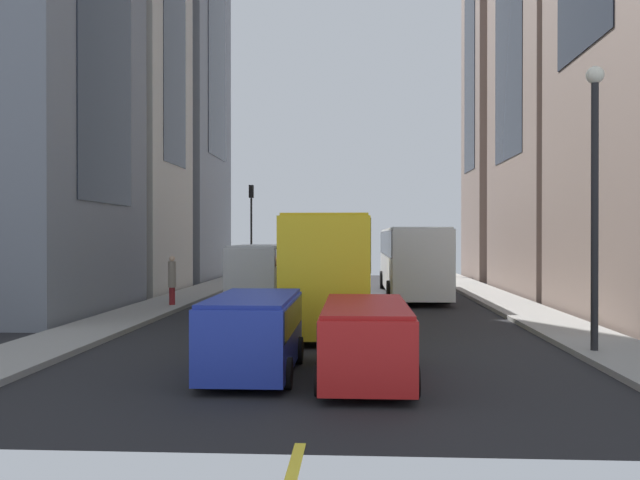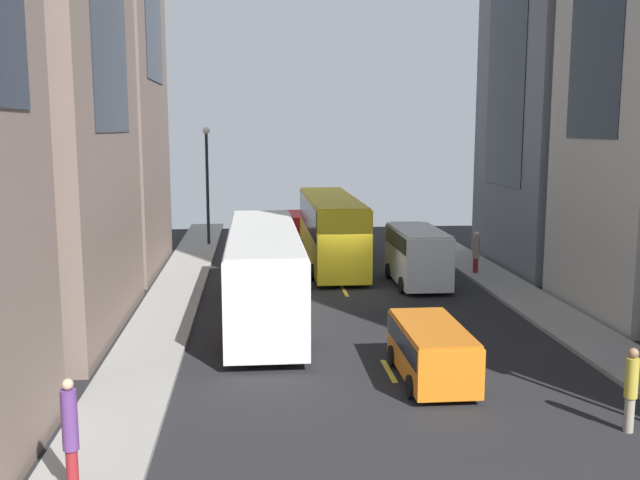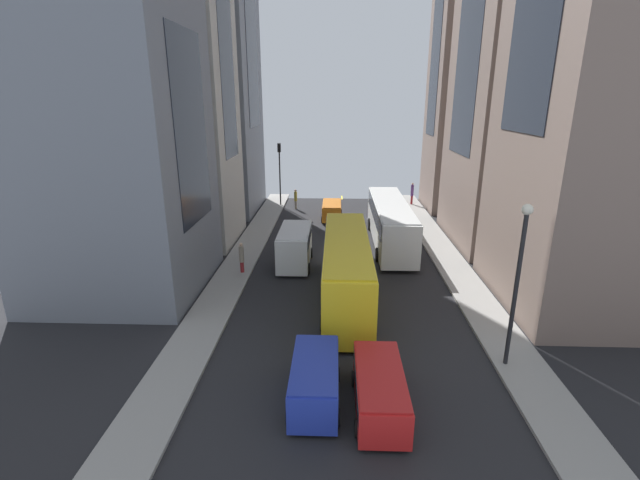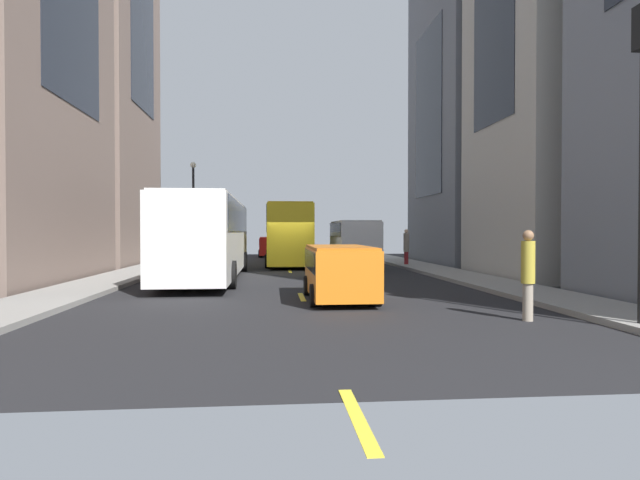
{
  "view_description": "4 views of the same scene",
  "coord_description": "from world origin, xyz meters",
  "px_view_note": "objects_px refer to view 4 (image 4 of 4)",
  "views": [
    {
      "loc": [
        -0.79,
        29.27,
        2.96
      ],
      "look_at": [
        0.74,
        1.25,
        2.81
      ],
      "focal_mm": 36.71,
      "sensor_mm": 36.0,
      "label": 1
    },
    {
      "loc": [
        -3.88,
        -30.59,
        7.11
      ],
      "look_at": [
        -0.7,
        4.17,
        1.64
      ],
      "focal_mm": 40.39,
      "sensor_mm": 36.0,
      "label": 2
    },
    {
      "loc": [
        0.68,
        29.73,
        11.03
      ],
      "look_at": [
        1.76,
        0.25,
        1.6
      ],
      "focal_mm": 25.02,
      "sensor_mm": 36.0,
      "label": 3
    },
    {
      "loc": [
        -0.92,
        -26.56,
        2.02
      ],
      "look_at": [
        1.89,
        3.89,
        1.53
      ],
      "focal_mm": 29.43,
      "sensor_mm": 36.0,
      "label": 4
    }
  ],
  "objects_px": {
    "delivery_van_white": "(354,241)",
    "car_blue_2": "(301,244)",
    "car_orange_1": "(339,268)",
    "pedestrian_crossing_near": "(528,272)",
    "pedestrian_crossing_mid": "(406,246)",
    "city_bus_white": "(209,232)",
    "car_red_0": "(271,245)",
    "streetcar_yellow": "(287,230)"
  },
  "relations": [
    {
      "from": "city_bus_white",
      "to": "delivery_van_white",
      "type": "bearing_deg",
      "value": 35.06
    },
    {
      "from": "car_blue_2",
      "to": "pedestrian_crossing_mid",
      "type": "height_order",
      "value": "pedestrian_crossing_mid"
    },
    {
      "from": "city_bus_white",
      "to": "pedestrian_crossing_mid",
      "type": "height_order",
      "value": "city_bus_white"
    },
    {
      "from": "city_bus_white",
      "to": "car_blue_2",
      "type": "distance_m",
      "value": 20.01
    },
    {
      "from": "streetcar_yellow",
      "to": "car_blue_2",
      "type": "height_order",
      "value": "streetcar_yellow"
    },
    {
      "from": "car_orange_1",
      "to": "car_blue_2",
      "type": "bearing_deg",
      "value": 89.27
    },
    {
      "from": "city_bus_white",
      "to": "pedestrian_crossing_near",
      "type": "relative_size",
      "value": 6.31
    },
    {
      "from": "car_red_0",
      "to": "delivery_van_white",
      "type": "bearing_deg",
      "value": -73.28
    },
    {
      "from": "car_orange_1",
      "to": "pedestrian_crossing_near",
      "type": "distance_m",
      "value": 5.44
    },
    {
      "from": "streetcar_yellow",
      "to": "pedestrian_crossing_near",
      "type": "xyz_separation_m",
      "value": [
        4.79,
        -21.5,
        -1.01
      ]
    },
    {
      "from": "delivery_van_white",
      "to": "pedestrian_crossing_near",
      "type": "height_order",
      "value": "delivery_van_white"
    },
    {
      "from": "car_red_0",
      "to": "pedestrian_crossing_near",
      "type": "distance_m",
      "value": 31.59
    },
    {
      "from": "pedestrian_crossing_near",
      "to": "car_red_0",
      "type": "bearing_deg",
      "value": -165.16
    },
    {
      "from": "delivery_van_white",
      "to": "pedestrian_crossing_near",
      "type": "xyz_separation_m",
      "value": [
        1.39,
        -16.22,
        -0.39
      ]
    },
    {
      "from": "car_blue_2",
      "to": "pedestrian_crossing_mid",
      "type": "bearing_deg",
      "value": -67.0
    },
    {
      "from": "city_bus_white",
      "to": "streetcar_yellow",
      "type": "xyz_separation_m",
      "value": [
        3.62,
        10.22,
        0.11
      ]
    },
    {
      "from": "car_red_0",
      "to": "car_orange_1",
      "type": "distance_m",
      "value": 27.21
    },
    {
      "from": "car_red_0",
      "to": "car_orange_1",
      "type": "height_order",
      "value": "car_orange_1"
    },
    {
      "from": "car_red_0",
      "to": "car_blue_2",
      "type": "height_order",
      "value": "car_blue_2"
    },
    {
      "from": "streetcar_yellow",
      "to": "delivery_van_white",
      "type": "bearing_deg",
      "value": -57.18
    },
    {
      "from": "streetcar_yellow",
      "to": "pedestrian_crossing_near",
      "type": "height_order",
      "value": "streetcar_yellow"
    },
    {
      "from": "streetcar_yellow",
      "to": "car_red_0",
      "type": "bearing_deg",
      "value": 96.26
    },
    {
      "from": "streetcar_yellow",
      "to": "pedestrian_crossing_near",
      "type": "distance_m",
      "value": 22.05
    },
    {
      "from": "streetcar_yellow",
      "to": "car_red_0",
      "type": "distance_m",
      "value": 9.67
    },
    {
      "from": "pedestrian_crossing_near",
      "to": "streetcar_yellow",
      "type": "bearing_deg",
      "value": -163.25
    },
    {
      "from": "delivery_van_white",
      "to": "car_blue_2",
      "type": "bearing_deg",
      "value": 98.12
    },
    {
      "from": "car_blue_2",
      "to": "city_bus_white",
      "type": "bearing_deg",
      "value": -104.4
    },
    {
      "from": "delivery_van_white",
      "to": "car_red_0",
      "type": "height_order",
      "value": "delivery_van_white"
    },
    {
      "from": "streetcar_yellow",
      "to": "pedestrian_crossing_near",
      "type": "relative_size",
      "value": 5.88
    },
    {
      "from": "delivery_van_white",
      "to": "car_orange_1",
      "type": "xyz_separation_m",
      "value": [
        -2.4,
        -12.32,
        -0.57
      ]
    },
    {
      "from": "car_orange_1",
      "to": "pedestrian_crossing_near",
      "type": "xyz_separation_m",
      "value": [
        3.79,
        -3.9,
        0.18
      ]
    },
    {
      "from": "streetcar_yellow",
      "to": "car_blue_2",
      "type": "xyz_separation_m",
      "value": [
        1.35,
        9.14,
        -1.13
      ]
    },
    {
      "from": "car_blue_2",
      "to": "pedestrian_crossing_near",
      "type": "bearing_deg",
      "value": -83.58
    },
    {
      "from": "city_bus_white",
      "to": "car_red_0",
      "type": "relative_size",
      "value": 2.87
    },
    {
      "from": "delivery_van_white",
      "to": "car_blue_2",
      "type": "height_order",
      "value": "delivery_van_white"
    },
    {
      "from": "car_orange_1",
      "to": "pedestrian_crossing_near",
      "type": "height_order",
      "value": "pedestrian_crossing_near"
    },
    {
      "from": "pedestrian_crossing_near",
      "to": "pedestrian_crossing_mid",
      "type": "bearing_deg",
      "value": 178.14
    },
    {
      "from": "pedestrian_crossing_near",
      "to": "city_bus_white",
      "type": "bearing_deg",
      "value": -139.1
    },
    {
      "from": "delivery_van_white",
      "to": "pedestrian_crossing_mid",
      "type": "bearing_deg",
      "value": 28.82
    },
    {
      "from": "delivery_van_white",
      "to": "car_red_0",
      "type": "xyz_separation_m",
      "value": [
        -4.45,
        14.82,
        -0.58
      ]
    },
    {
      "from": "car_blue_2",
      "to": "pedestrian_crossing_near",
      "type": "distance_m",
      "value": 30.84
    },
    {
      "from": "streetcar_yellow",
      "to": "delivery_van_white",
      "type": "xyz_separation_m",
      "value": [
        3.41,
        -5.28,
        -0.61
      ]
    }
  ]
}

